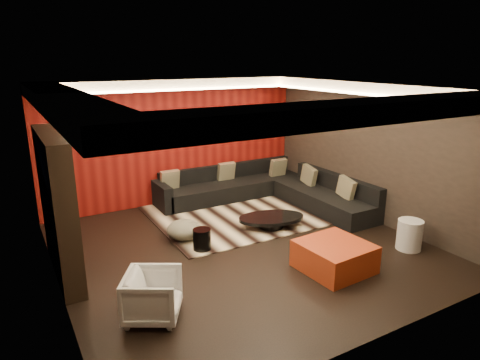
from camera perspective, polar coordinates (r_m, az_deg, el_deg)
floor at (r=7.66m, az=0.29°, el=-9.05°), size 6.00×6.00×0.02m
ceiling at (r=6.94m, az=0.33°, el=12.52°), size 6.00×6.00×0.02m
wall_back at (r=9.83m, az=-8.59°, el=5.11°), size 6.00×0.02×2.80m
wall_left at (r=6.29m, az=-24.16°, el=-2.43°), size 0.02×6.00×2.80m
wall_right at (r=9.03m, az=17.10°, el=3.60°), size 0.02×6.00×2.80m
red_feature_wall at (r=9.79m, az=-8.50°, el=5.07°), size 5.98×0.05×2.78m
soffit_back at (r=9.38m, az=-8.21°, el=12.56°), size 6.00×0.60×0.22m
soffit_front at (r=4.83m, az=16.88°, el=8.81°), size 6.00×0.60×0.22m
soffit_left at (r=6.07m, az=-22.64°, el=9.64°), size 0.60×4.80×0.22m
soffit_right at (r=8.63m, az=16.36°, el=11.79°), size 0.60×4.80×0.22m
cove_back at (r=9.07m, az=-7.36°, el=11.90°), size 4.80×0.08×0.04m
cove_front at (r=5.07m, az=14.00°, el=8.33°), size 4.80×0.08×0.04m
cove_left at (r=6.13m, az=-19.38°, el=9.17°), size 0.08×4.80×0.04m
cove_right at (r=8.40m, az=14.67°, el=11.19°), size 0.08×4.80×0.04m
tv_surround at (r=6.96m, az=-23.14°, el=-3.20°), size 0.30×2.00×2.20m
tv_screen at (r=6.88m, az=-22.15°, el=-0.25°), size 0.04×1.30×0.80m
tv_shelf at (r=7.11m, az=-21.51°, el=-6.06°), size 0.04×1.60×0.04m
rug at (r=9.32m, az=0.95°, el=-4.21°), size 4.03×3.04×0.02m
coffee_table at (r=8.46m, az=4.19°, el=-5.55°), size 1.62×1.62×0.22m
drum_stool at (r=7.50m, az=-5.10°, el=-7.87°), size 0.37×0.37×0.37m
striped_pouf at (r=7.96m, az=-7.45°, el=-6.58°), size 0.65×0.65×0.35m
white_side_table at (r=8.06m, az=21.66°, el=-6.80°), size 0.54×0.54×0.53m
orange_ottoman at (r=6.99m, az=12.47°, el=-9.92°), size 1.06×1.06×0.44m
armchair at (r=5.75m, az=-11.55°, el=-14.89°), size 0.94×0.93×0.63m
sectional_sofa at (r=9.89m, az=3.55°, el=-1.47°), size 3.65×3.50×0.75m
throw_pillows at (r=9.80m, az=3.34°, el=0.55°), size 3.23×2.80×0.50m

